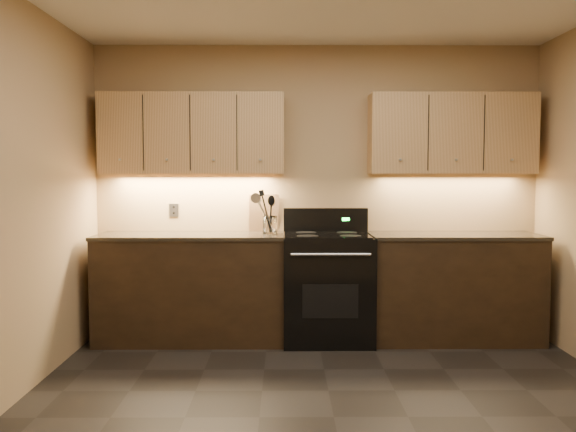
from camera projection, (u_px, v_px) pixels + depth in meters
name	position (u px, v px, depth m)	size (l,w,h in m)	color
floor	(334.00, 417.00, 3.63)	(4.00, 4.00, 0.00)	black
wall_back	(317.00, 190.00, 5.54)	(4.00, 0.04, 2.60)	#9F8B5D
counter_left	(192.00, 287.00, 5.29)	(1.62, 0.62, 0.93)	black
counter_right	(453.00, 287.00, 5.30)	(1.46, 0.62, 0.93)	black
stove	(327.00, 286.00, 5.28)	(0.76, 0.68, 1.14)	black
upper_cab_left	(193.00, 134.00, 5.35)	(1.60, 0.30, 0.70)	tan
upper_cab_right	(451.00, 134.00, 5.36)	(1.44, 0.30, 0.70)	tan
outlet_plate	(174.00, 210.00, 5.54)	(0.09, 0.01, 0.12)	#B2B5BA
utensil_crock	(270.00, 225.00, 5.31)	(0.13, 0.13, 0.15)	white
cutting_board	(264.00, 213.00, 5.52)	(0.27, 0.02, 0.34)	#DBAD76
wooden_spoon	(267.00, 215.00, 5.29)	(0.06, 0.06, 0.29)	#DBAD76
black_spoon	(270.00, 214.00, 5.32)	(0.06, 0.06, 0.31)	black
black_turner	(271.00, 210.00, 5.27)	(0.08, 0.08, 0.38)	black
steel_spatula	(273.00, 212.00, 5.31)	(0.08, 0.08, 0.35)	silver
steel_skimmer	(274.00, 211.00, 5.27)	(0.09, 0.09, 0.36)	silver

